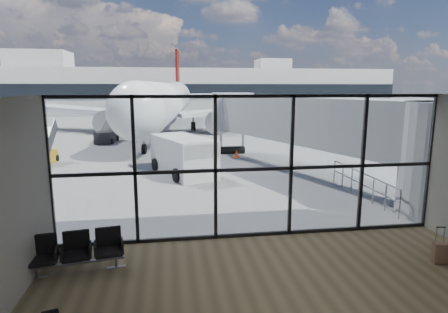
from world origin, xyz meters
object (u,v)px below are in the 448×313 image
object	(u,v)px
airliner	(166,102)
mobile_stairs	(40,156)
service_van	(184,155)
suitcase	(440,253)
seating_row	(77,250)
belt_loader	(107,136)

from	to	relation	value
airliner	mobile_stairs	world-z (taller)	airliner
service_van	suitcase	bearing A→B (deg)	-82.76
service_van	seating_row	bearing A→B (deg)	-128.59
suitcase	service_van	world-z (taller)	service_van
airliner	service_van	world-z (taller)	airliner
airliner	mobile_stairs	size ratio (longest dim) A/B	12.91
service_van	mobile_stairs	size ratio (longest dim) A/B	1.68
airliner	seating_row	bearing A→B (deg)	-88.02
belt_loader	service_van	bearing A→B (deg)	-58.48
seating_row	belt_loader	distance (m)	23.71
airliner	suitcase	bearing A→B (deg)	-71.63
suitcase	service_van	size ratio (longest dim) A/B	0.20
suitcase	mobile_stairs	bearing A→B (deg)	144.59
airliner	service_van	distance (m)	21.91
belt_loader	airliner	bearing A→B (deg)	66.51
service_van	mobile_stairs	xyz separation A→B (m)	(-8.68, 4.09, -0.54)
suitcase	airliner	xyz separation A→B (m)	(-7.30, 33.38, 2.80)
suitcase	service_van	bearing A→B (deg)	129.55
seating_row	service_van	size ratio (longest dim) A/B	0.45
service_van	mobile_stairs	distance (m)	9.62
suitcase	belt_loader	xyz separation A→B (m)	(-12.40, 24.60, 0.28)
seating_row	service_van	bearing A→B (deg)	63.61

